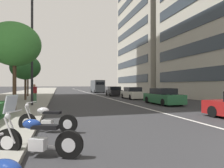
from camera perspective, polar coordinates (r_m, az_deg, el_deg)
name	(u,v)px	position (r m, az deg, el deg)	size (l,w,h in m)	color
sidewalk_right_plaza	(22,96)	(33.21, -24.55, -3.07)	(160.00, 9.06, 0.15)	gray
lane_centre_stripe	(92,94)	(38.30, -5.88, -2.81)	(110.00, 0.16, 0.01)	silver
motorcycle_far_end_row	(37,138)	(5.26, -20.95, -14.49)	(1.01, 2.10, 1.49)	black
motorcycle_under_tarp	(47,121)	(7.69, -18.29, -10.06)	(1.05, 2.10, 1.12)	black
car_far_down_avenue	(163,97)	(18.22, 14.52, -3.60)	(4.51, 1.84, 1.43)	#236038
car_following_behind	(133,93)	(24.60, 6.00, -2.72)	(4.52, 1.89, 1.44)	beige
car_mid_block_traffic	(114,91)	(31.02, 0.57, -2.18)	(4.30, 2.06, 1.47)	black
delivery_van_ahead	(97,86)	(43.95, -4.23, -0.59)	(5.67, 2.24, 2.73)	#4C5156
street_lamp_with_banners	(36,36)	(17.02, -21.23, 12.84)	(1.26, 2.11, 9.34)	#232326
street_tree_by_lamp_post	(15,44)	(13.82, -26.35, 10.21)	(3.16, 3.16, 5.45)	#473323
street_tree_near_plaza_corner	(25,67)	(22.80, -23.74, 4.42)	(3.07, 3.07, 4.75)	#473323
street_tree_mid_sidewalk	(28,66)	(30.90, -23.15, 4.73)	(2.97, 2.97, 5.53)	#473323
pedestrian_on_plaza	(34,93)	(18.90, -21.55, -2.51)	(0.47, 0.46, 1.65)	#3F724C
office_tower_far_left_down_avenue	(168,13)	(50.49, 15.99, 19.05)	(19.65, 19.02, 36.78)	#B7B2A3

